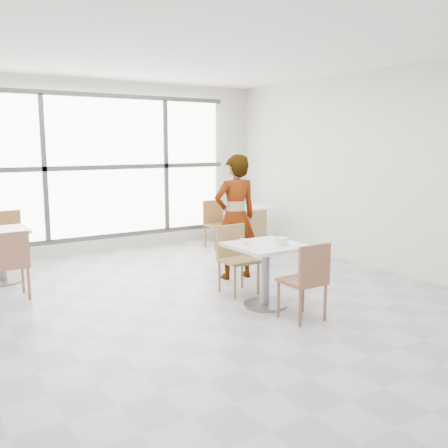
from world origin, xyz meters
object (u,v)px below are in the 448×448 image
chair_near (307,277)px  bg_chair_left_near (10,261)px  bg_table_right (249,220)px  person (235,217)px  plant_right (233,223)px  bg_chair_left_far (9,235)px  oatmeal_bowl (280,241)px  chair_far (235,254)px  bg_chair_right_far (216,221)px  main_table (266,263)px  coffee_cup (243,242)px  bg_chair_right_near (251,232)px  bg_table_left (2,248)px

chair_near → bg_chair_left_near: 3.58m
bg_table_right → bg_chair_left_near: size_ratio=0.86×
person → plant_right: size_ratio=2.36×
person → bg_chair_left_near: size_ratio=2.03×
bg_chair_left_far → oatmeal_bowl: bearing=-59.0°
chair_far → plant_right: size_ratio=1.16×
chair_far → bg_chair_right_far: size_ratio=1.00×
main_table → plant_right: same height
main_table → oatmeal_bowl: 0.32m
oatmeal_bowl → plant_right: oatmeal_bowl is taller
main_table → coffee_cup: (-0.24, 0.12, 0.26)m
chair_far → coffee_cup: (-0.26, -0.56, 0.28)m
person → bg_chair_right_far: 2.19m
main_table → chair_far: 0.68m
oatmeal_bowl → plant_right: size_ratio=0.28×
chair_near → plant_right: (1.77, 4.08, -0.13)m
chair_far → plant_right: bearing=56.6°
person → bg_chair_right_near: size_ratio=2.03×
main_table → chair_far: (0.03, 0.68, -0.02)m
coffee_cup → main_table: bearing=-27.2°
bg_table_right → bg_chair_right_near: size_ratio=0.86×
main_table → bg_chair_right_far: bg_chair_right_far is taller
coffee_cup → bg_chair_right_far: bearing=63.4°
chair_far → person: bearing=55.8°
chair_near → oatmeal_bowl: chair_near is taller
bg_table_right → bg_chair_right_near: 1.34m
chair_near → bg_table_left: size_ratio=1.16×
main_table → coffee_cup: 0.37m
oatmeal_bowl → bg_chair_right_near: 2.22m
bg_chair_left_far → bg_chair_right_far: same height
oatmeal_bowl → bg_chair_left_far: size_ratio=0.24×
chair_far → person: 0.78m
main_table → bg_table_right: same height
main_table → chair_near: bearing=-85.0°
bg_chair_right_far → plant_right: 0.58m
chair_near → person: size_ratio=0.49×
main_table → bg_table_left: size_ratio=1.07×
bg_table_left → plant_right: bearing=8.2°
chair_far → bg_table_left: 3.25m
bg_chair_right_near → bg_table_right: bearing=-124.4°
bg_table_left → main_table: bearing=-48.9°
chair_far → coffee_cup: chair_far is taller
bg_table_right → plant_right: (-0.05, 0.47, -0.11)m
plant_right → chair_near: bearing=-113.5°
main_table → chair_near: size_ratio=0.92×
oatmeal_bowl → bg_chair_right_near: bearing=62.9°
main_table → bg_chair_right_far: bearing=67.8°
bg_chair_right_near → main_table: bearing=58.6°
chair_near → bg_table_right: size_ratio=1.16×
main_table → bg_chair_left_near: 3.11m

